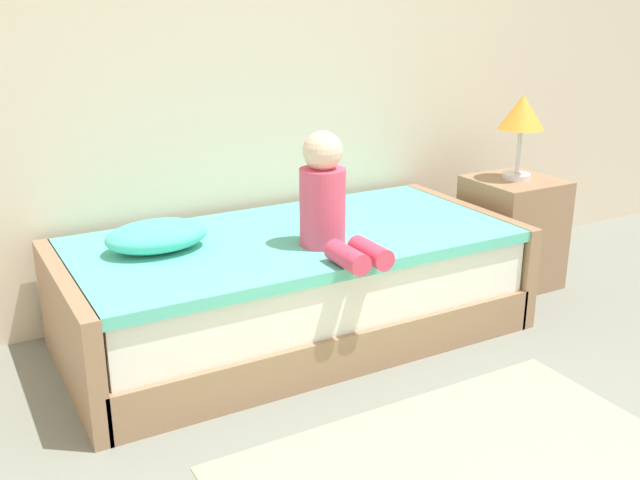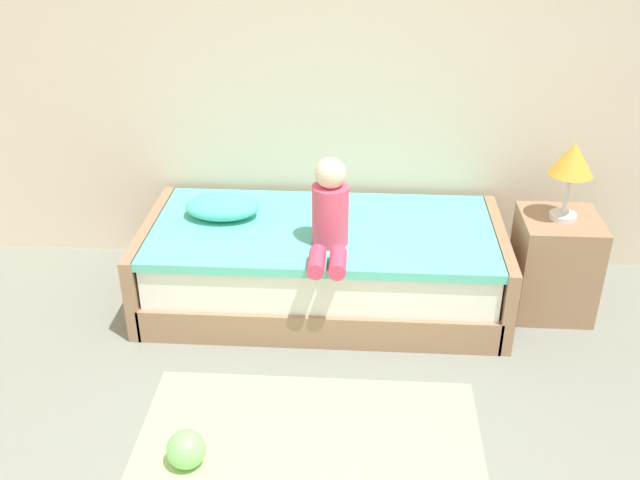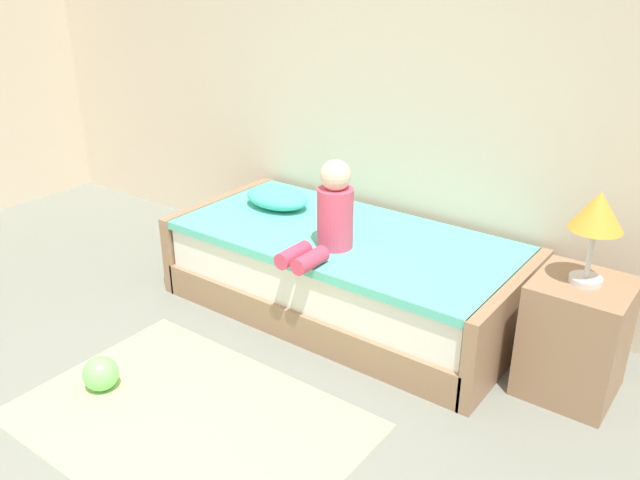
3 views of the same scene
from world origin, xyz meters
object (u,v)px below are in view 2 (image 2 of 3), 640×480
at_px(nightstand, 554,264).
at_px(pillow, 222,207).
at_px(table_lamp, 572,163).
at_px(bed, 323,265).
at_px(toy_ball, 186,449).
at_px(child_figure, 330,213).

distance_m(nightstand, pillow, 1.97).
distance_m(nightstand, table_lamp, 0.64).
relative_size(bed, table_lamp, 4.69).
relative_size(nightstand, table_lamp, 1.33).
xyz_separation_m(nightstand, toy_ball, (-1.87, -1.38, -0.21)).
xyz_separation_m(table_lamp, toy_ball, (-1.87, -1.38, -0.85)).
bearing_deg(bed, table_lamp, -0.01).
distance_m(pillow, toy_ball, 1.56).
bearing_deg(table_lamp, toy_ball, -143.60).
xyz_separation_m(bed, nightstand, (1.35, -0.00, 0.05)).
height_order(bed, pillow, pillow).
height_order(table_lamp, pillow, table_lamp).
bearing_deg(table_lamp, pillow, 177.06).
bearing_deg(nightstand, pillow, 177.06).
height_order(nightstand, toy_ball, nightstand).
relative_size(bed, pillow, 4.80).
bearing_deg(toy_ball, bed, 69.29).
bearing_deg(nightstand, table_lamp, 0.00).
height_order(pillow, toy_ball, pillow).
xyz_separation_m(bed, table_lamp, (1.35, -0.00, 0.69)).
xyz_separation_m(child_figure, pillow, (-0.65, 0.33, -0.14)).
bearing_deg(pillow, nightstand, -2.94).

